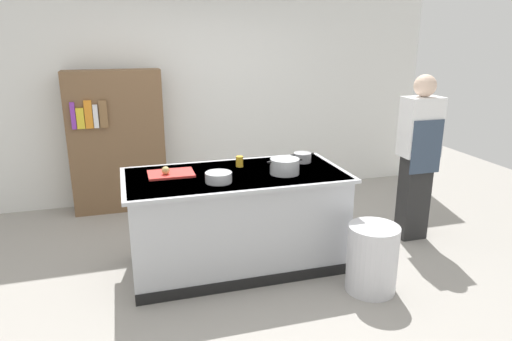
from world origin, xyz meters
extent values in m
plane|color=#9E9991|center=(0.00, 0.00, 0.00)|extent=(10.00, 10.00, 0.00)
cube|color=white|center=(0.00, 2.10, 1.50)|extent=(6.40, 0.12, 3.00)
cube|color=#B7BABF|center=(0.00, 0.00, 0.45)|extent=(1.90, 0.90, 0.90)
cube|color=#B7BABF|center=(0.00, 0.00, 0.89)|extent=(1.98, 0.98, 0.03)
cube|color=black|center=(0.00, -0.46, 0.05)|extent=(1.90, 0.01, 0.10)
cube|color=red|center=(-0.56, 0.13, 0.91)|extent=(0.40, 0.28, 0.02)
sphere|color=tan|center=(-0.61, 0.09, 0.96)|extent=(0.07, 0.07, 0.07)
cylinder|color=#B7BABF|center=(0.42, -0.12, 0.97)|extent=(0.26, 0.26, 0.14)
cube|color=black|center=(0.28, -0.12, 1.02)|extent=(0.04, 0.02, 0.01)
cube|color=black|center=(0.57, -0.12, 1.02)|extent=(0.04, 0.02, 0.01)
cylinder|color=#99999E|center=(0.72, 0.19, 0.95)|extent=(0.17, 0.17, 0.09)
cube|color=black|center=(0.62, 0.19, 0.98)|extent=(0.04, 0.02, 0.01)
cube|color=black|center=(0.82, 0.19, 0.98)|extent=(0.04, 0.02, 0.01)
cylinder|color=#B7BABF|center=(-0.20, -0.20, 0.94)|extent=(0.23, 0.23, 0.09)
cylinder|color=yellow|center=(0.09, 0.21, 0.95)|extent=(0.07, 0.07, 0.10)
cylinder|color=silver|center=(0.98, -0.75, 0.29)|extent=(0.42, 0.42, 0.58)
cube|color=#272727|center=(1.94, 0.08, 0.45)|extent=(0.28, 0.20, 0.90)
cube|color=white|center=(1.94, 0.08, 1.20)|extent=(0.38, 0.24, 0.60)
sphere|color=beige|center=(1.94, 0.08, 1.61)|extent=(0.22, 0.22, 0.22)
cube|color=#38475B|center=(1.94, -0.05, 1.02)|extent=(0.34, 0.02, 0.54)
cube|color=brown|center=(-1.01, 1.80, 0.85)|extent=(1.10, 0.28, 1.70)
cube|color=purple|center=(-1.46, 1.64, 1.22)|extent=(0.05, 0.03, 0.30)
cube|color=yellow|center=(-1.38, 1.64, 1.18)|extent=(0.08, 0.03, 0.24)
cube|color=orange|center=(-1.29, 1.64, 1.22)|extent=(0.08, 0.03, 0.32)
cube|color=white|center=(-1.22, 1.64, 1.20)|extent=(0.05, 0.03, 0.27)
cube|color=brown|center=(-1.13, 1.64, 1.22)|extent=(0.09, 0.03, 0.31)
camera|label=1|loc=(-0.93, -3.82, 2.11)|focal=32.31mm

